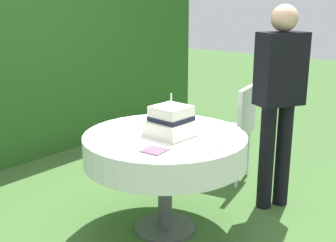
% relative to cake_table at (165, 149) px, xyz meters
% --- Properties ---
extents(ground_plane, '(20.00, 20.00, 0.00)m').
position_rel_cake_table_xyz_m(ground_plane, '(0.00, 0.00, -0.62)').
color(ground_plane, '#3D602D').
extents(cake_table, '(1.14, 1.14, 0.73)m').
position_rel_cake_table_xyz_m(cake_table, '(0.00, 0.00, 0.00)').
color(cake_table, '#4C4C51').
rests_on(cake_table, ground_plane).
extents(wedding_cake, '(0.31, 0.31, 0.30)m').
position_rel_cake_table_xyz_m(wedding_cake, '(0.01, -0.04, 0.20)').
color(wedding_cake, silver).
rests_on(wedding_cake, cake_table).
extents(serving_plate_near, '(0.11, 0.11, 0.01)m').
position_rel_cake_table_xyz_m(serving_plate_near, '(0.32, 0.26, 0.11)').
color(serving_plate_near, white).
rests_on(serving_plate_near, cake_table).
extents(serving_plate_far, '(0.13, 0.13, 0.01)m').
position_rel_cake_table_xyz_m(serving_plate_far, '(0.11, -0.39, 0.11)').
color(serving_plate_far, white).
rests_on(serving_plate_far, cake_table).
extents(napkin_stack, '(0.15, 0.15, 0.01)m').
position_rel_cake_table_xyz_m(napkin_stack, '(-0.30, -0.17, 0.11)').
color(napkin_stack, '#6B4C60').
rests_on(napkin_stack, cake_table).
extents(garden_chair, '(0.47, 0.47, 0.89)m').
position_rel_cake_table_xyz_m(garden_chair, '(1.11, 0.10, -0.08)').
color(garden_chair, white).
rests_on(garden_chair, ground_plane).
extents(standing_person, '(0.41, 0.35, 1.60)m').
position_rel_cake_table_xyz_m(standing_person, '(0.86, -0.43, 0.30)').
color(standing_person, black).
rests_on(standing_person, ground_plane).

